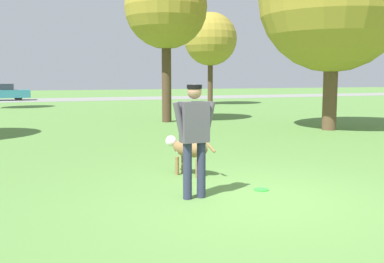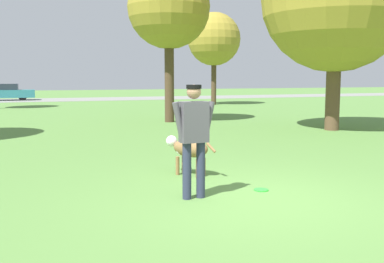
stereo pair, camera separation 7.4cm
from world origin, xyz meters
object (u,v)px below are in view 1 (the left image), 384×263
object	(u,v)px
person	(194,132)
tree_mid_center	(166,8)
tree_far_right	(210,39)
dog	(188,149)
frisbee	(261,190)

from	to	relation	value
person	tree_mid_center	distance (m)	12.02
tree_mid_center	tree_far_right	world-z (taller)	tree_mid_center
dog	tree_far_right	size ratio (longest dim) A/B	0.16
person	tree_mid_center	size ratio (longest dim) A/B	0.27
dog	tree_mid_center	bearing A→B (deg)	-49.23
person	dog	size ratio (longest dim) A/B	1.71
person	frisbee	size ratio (longest dim) A/B	7.26
frisbee	tree_far_right	xyz separation A→B (m)	(8.40, 21.01, 4.22)
person	dog	world-z (taller)	person
dog	tree_mid_center	xyz separation A→B (m)	(2.75, 9.53, 3.98)
tree_mid_center	person	bearing A→B (deg)	-106.33
dog	tree_mid_center	size ratio (longest dim) A/B	0.16
tree_far_right	frisbee	bearing A→B (deg)	-111.80
person	dog	distance (m)	1.66
person	tree_mid_center	bearing A→B (deg)	72.14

